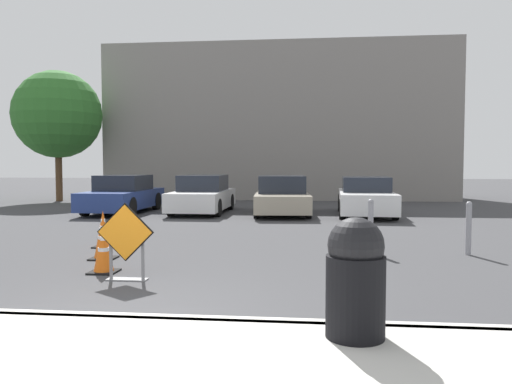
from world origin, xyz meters
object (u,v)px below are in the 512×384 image
at_px(traffic_cone_nearest, 104,250).
at_px(trash_bin, 356,277).
at_px(parked_car_third, 282,196).
at_px(bollard_second, 469,227).
at_px(parked_car_fourth, 366,197).
at_px(parked_car_second, 203,195).
at_px(parked_car_nearest, 123,195).
at_px(traffic_cone_second, 103,238).
at_px(road_closed_sign, 126,240).
at_px(bollard_nearest, 371,225).
at_px(traffic_cone_third, 103,229).

relative_size(traffic_cone_nearest, trash_bin, 0.67).
bearing_deg(trash_bin, parked_car_third, 96.00).
height_order(parked_car_third, bollard_second, parked_car_third).
bearing_deg(bollard_second, parked_car_fourth, 98.47).
bearing_deg(parked_car_fourth, traffic_cone_nearest, 64.18).
bearing_deg(traffic_cone_nearest, parked_car_second, 92.84).
height_order(parked_car_nearest, parked_car_third, parked_car_nearest).
xyz_separation_m(traffic_cone_second, parked_car_nearest, (-2.98, 8.88, 0.25)).
distance_m(parked_car_third, trash_bin, 13.24).
xyz_separation_m(parked_car_third, parked_car_fourth, (2.97, -0.06, -0.00)).
xyz_separation_m(road_closed_sign, trash_bin, (3.26, -2.60, 0.09)).
distance_m(parked_car_third, bollard_nearest, 8.04).
height_order(traffic_cone_third, parked_car_second, parked_car_second).
xyz_separation_m(traffic_cone_nearest, parked_car_third, (2.45, 10.04, 0.26)).
relative_size(road_closed_sign, traffic_cone_second, 1.47).
bearing_deg(bollard_nearest, parked_car_nearest, 136.49).
bearing_deg(road_closed_sign, traffic_cone_nearest, 137.94).
xyz_separation_m(parked_car_second, parked_car_third, (2.96, -0.26, -0.00)).
distance_m(parked_car_third, parked_car_fourth, 2.97).
bearing_deg(parked_car_third, road_closed_sign, 76.20).
relative_size(parked_car_nearest, parked_car_second, 1.02).
bearing_deg(parked_car_fourth, traffic_cone_third, 52.11).
distance_m(road_closed_sign, parked_car_second, 10.89).
xyz_separation_m(traffic_cone_second, parked_car_fourth, (5.91, 8.83, 0.24)).
bearing_deg(parked_car_fourth, bollard_second, 101.15).
relative_size(traffic_cone_second, bollard_nearest, 0.75).
height_order(parked_car_nearest, trash_bin, parked_car_nearest).
xyz_separation_m(traffic_cone_nearest, bollard_nearest, (4.65, 2.32, 0.20)).
bearing_deg(road_closed_sign, parked_car_second, 95.75).
xyz_separation_m(road_closed_sign, parked_car_second, (-1.09, 10.83, 0.01)).
relative_size(parked_car_nearest, bollard_second, 4.18).
relative_size(road_closed_sign, bollard_nearest, 1.10).
bearing_deg(trash_bin, bollard_nearest, 81.49).
distance_m(traffic_cone_nearest, parked_car_second, 10.32).
height_order(traffic_cone_third, parked_car_nearest, parked_car_nearest).
distance_m(parked_car_second, parked_car_fourth, 5.94).
bearing_deg(trash_bin, traffic_cone_second, 135.39).
height_order(traffic_cone_third, parked_car_fourth, parked_car_fourth).
xyz_separation_m(traffic_cone_second, bollard_second, (7.06, 1.16, 0.16)).
bearing_deg(parked_car_second, parked_car_nearest, 5.82).
xyz_separation_m(parked_car_second, bollard_nearest, (5.16, -7.99, -0.06)).
distance_m(road_closed_sign, traffic_cone_second, 2.00).
bearing_deg(traffic_cone_third, trash_bin, -48.73).
relative_size(parked_car_second, parked_car_third, 0.97).
xyz_separation_m(trash_bin, bollard_second, (2.73, 5.43, -0.16)).
height_order(traffic_cone_third, bollard_second, bollard_second).
height_order(parked_car_third, parked_car_fourth, parked_car_third).
bearing_deg(parked_car_second, trash_bin, 108.34).
xyz_separation_m(traffic_cone_second, parked_car_second, (-0.02, 9.16, 0.24)).
xyz_separation_m(road_closed_sign, bollard_nearest, (4.07, 2.84, -0.06)).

